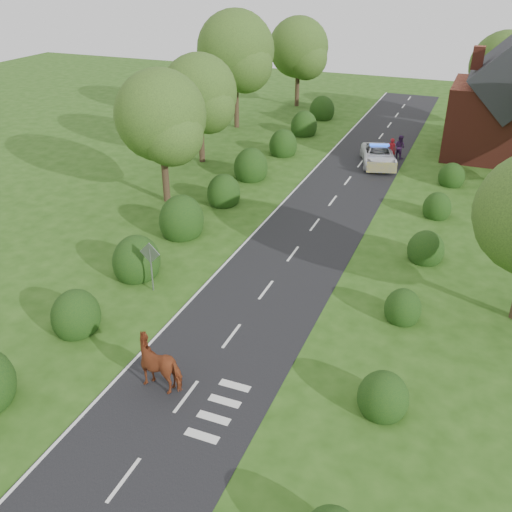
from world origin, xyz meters
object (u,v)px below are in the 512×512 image
at_px(road_sign, 150,260).
at_px(pedestrian_purple, 400,147).
at_px(police_van, 378,155).
at_px(pedestrian_red, 391,150).
at_px(cow, 162,365).

xyz_separation_m(road_sign, pedestrian_purple, (7.45, 24.49, -0.74)).
bearing_deg(police_van, pedestrian_red, 40.19).
bearing_deg(police_van, cow, -111.68).
bearing_deg(police_van, pedestrian_purple, 43.78).
distance_m(police_van, pedestrian_purple, 2.48).
relative_size(pedestrian_red, pedestrian_purple, 0.99).
xyz_separation_m(road_sign, pedestrian_red, (6.99, 23.49, -0.75)).
xyz_separation_m(road_sign, police_van, (6.24, 22.34, -0.93)).
bearing_deg(pedestrian_red, pedestrian_purple, -117.46).
height_order(road_sign, pedestrian_purple, road_sign).
relative_size(police_van, pedestrian_purple, 3.09).
xyz_separation_m(cow, pedestrian_red, (3.15, 29.12, 0.08)).
distance_m(police_van, pedestrian_red, 1.39).
relative_size(cow, pedestrian_red, 1.28).
bearing_deg(cow, road_sign, -146.00).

